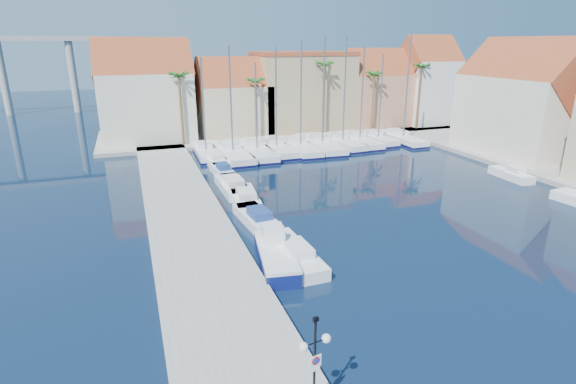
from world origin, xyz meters
The scene contains 34 objects.
ground centered at (0.00, 0.00, 0.00)m, with size 260.00×260.00×0.00m, color black.
quay_west centered at (-9.00, 13.50, 0.25)m, with size 6.00×77.00×0.50m, color gray.
shore_north centered at (10.00, 48.00, 0.25)m, with size 54.00×16.00×0.50m, color gray.
lamp_post centered at (-7.02, -5.21, 3.03)m, with size 1.30×0.52×3.86m.
fishing_boat centered at (-4.61, 6.86, 0.72)m, with size 2.98×6.40×2.15m.
motorboat_west_0 centered at (-3.41, 6.95, 0.51)m, with size 2.45×6.86×1.40m.
motorboat_west_1 centered at (-3.93, 13.61, 0.51)m, with size 2.47×6.22×1.40m.
motorboat_west_2 centered at (-3.63, 18.47, 0.51)m, with size 2.74×6.76×1.40m.
motorboat_west_3 centered at (-3.88, 22.29, 0.51)m, with size 2.27×6.84×1.40m.
motorboat_west_4 centered at (-3.76, 27.77, 0.51)m, with size 1.92×5.11×1.40m.
motorboat_west_5 centered at (-3.66, 32.39, 0.51)m, with size 2.59×6.39×1.40m.
motorboat_west_6 centered at (-3.60, 38.83, 0.51)m, with size 2.46×6.78×1.40m.
motorboat_east_1 centered at (24.00, 16.58, 0.51)m, with size 1.77×4.99×1.40m.
sailboat_0 centered at (-4.04, 36.56, 0.59)m, with size 2.57×8.86×11.72m.
sailboat_1 centered at (-1.05, 35.37, 0.57)m, with size 3.31×11.86×13.04m.
sailboat_2 centered at (2.11, 35.66, 0.55)m, with size 3.65×11.93×11.09m.
sailboat_3 centered at (4.80, 36.26, 0.57)m, with size 3.04×11.05×12.87m.
sailboat_4 centered at (7.86, 35.62, 0.59)m, with size 3.19×10.89×13.64m.
sailboat_5 centered at (11.07, 36.04, 0.58)m, with size 3.67×11.84×13.98m.
sailboat_6 centered at (14.04, 36.16, 0.61)m, with size 3.44×10.06×14.20m.
sailboat_7 centered at (16.85, 36.53, 0.59)m, with size 2.76×10.18×12.92m.
sailboat_8 centered at (19.80, 36.68, 0.61)m, with size 2.59×8.44×11.91m.
sailboat_9 centered at (23.17, 35.78, 0.62)m, with size 2.64×9.91×14.56m.
building_0 centered at (-10.00, 47.00, 6.52)m, with size 12.30×9.00×13.50m.
building_1 centered at (2.00, 47.00, 5.30)m, with size 10.30×8.00×11.00m.
building_2 centered at (13.00, 48.00, 6.26)m, with size 14.20×10.20×11.50m.
building_3 centered at (25.00, 47.00, 5.86)m, with size 10.30×8.00×12.00m.
building_4 centered at (34.00, 46.00, 6.97)m, with size 8.30×8.00×14.00m.
building_6 centered at (32.00, 24.00, 6.52)m, with size 9.00×14.30×13.50m.
palm_0 centered at (-6.00, 42.00, 9.08)m, with size 2.60×2.60×10.15m.
palm_1 centered at (4.00, 42.00, 8.14)m, with size 2.60×2.60×9.15m.
palm_2 centered at (14.00, 42.00, 10.02)m, with size 2.60×2.60×11.15m.
palm_3 centered at (22.00, 42.00, 8.61)m, with size 2.60×2.60×9.65m.
palm_4 centered at (30.00, 42.00, 9.55)m, with size 2.60×2.60×10.65m.
Camera 1 is at (-12.36, -17.47, 13.39)m, focal length 28.00 mm.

